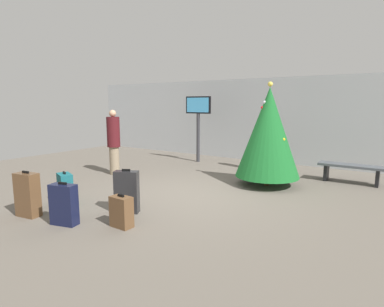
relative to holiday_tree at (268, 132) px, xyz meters
name	(u,v)px	position (x,y,z in m)	size (l,w,h in m)	color
ground_plane	(190,194)	(-1.14, -1.74, -1.32)	(16.00, 16.00, 0.00)	#665E54
back_wall	(270,120)	(-1.14, 3.17, 0.12)	(16.00, 0.20, 2.88)	#B7BCC1
holiday_tree	(268,132)	(0.00, 0.00, 0.00)	(1.56, 1.56, 2.53)	#4C3319
flight_info_kiosk	(198,116)	(-3.17, 1.75, 0.28)	(0.94, 0.13, 2.26)	#333338
waiting_bench	(351,169)	(1.71, 1.38, -0.95)	(1.57, 0.44, 0.48)	#4C5159
traveller_0	(114,141)	(-4.09, -1.25, -0.35)	(0.49, 0.49, 1.84)	gray
traveller_1	(266,138)	(-0.64, 1.55, -0.31)	(0.41, 0.41, 1.86)	#19594C
suitcase_0	(121,212)	(-1.00, -3.94, -1.06)	(0.37, 0.22, 0.55)	brown
suitcase_1	(64,205)	(-1.87, -4.40, -0.97)	(0.49, 0.31, 0.73)	#141938
suitcase_2	(127,192)	(-1.44, -3.38, -0.92)	(0.48, 0.38, 0.83)	#232326
suitcase_3	(27,195)	(-2.77, -4.52, -0.92)	(0.46, 0.29, 0.83)	brown
suitcase_4	(65,189)	(-2.78, -3.75, -1.00)	(0.44, 0.35, 0.68)	#19606B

